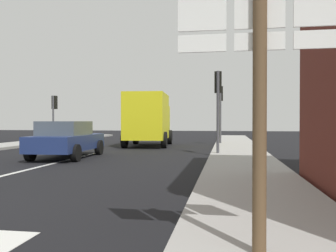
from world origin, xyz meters
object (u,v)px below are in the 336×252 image
at_px(traffic_light_far_right, 220,102).
at_px(delivery_truck, 148,118).
at_px(traffic_light_far_left, 54,108).
at_px(traffic_light_near_right, 218,93).
at_px(route_sign_post, 260,68).
at_px(sedan_far, 67,139).

bearing_deg(traffic_light_far_right, delivery_truck, -158.23).
bearing_deg(traffic_light_far_right, traffic_light_far_left, 178.03).
bearing_deg(traffic_light_near_right, traffic_light_far_left, 146.59).
bearing_deg(route_sign_post, traffic_light_far_left, 122.08).
xyz_separation_m(delivery_truck, traffic_light_far_right, (4.19, 1.67, 1.04)).
relative_size(route_sign_post, traffic_light_near_right, 0.89).
height_order(sedan_far, route_sign_post, route_sign_post).
distance_m(sedan_far, delivery_truck, 7.35).
xyz_separation_m(delivery_truck, route_sign_post, (4.85, -16.82, 0.35)).
height_order(route_sign_post, traffic_light_near_right, traffic_light_near_right).
height_order(delivery_truck, traffic_light_far_right, traffic_light_far_right).
relative_size(sedan_far, traffic_light_near_right, 1.19).
height_order(route_sign_post, traffic_light_far_left, traffic_light_far_left).
bearing_deg(delivery_truck, route_sign_post, -73.91).
bearing_deg(route_sign_post, traffic_light_near_right, 93.29).
distance_m(traffic_light_far_left, traffic_light_near_right, 13.39).
relative_size(route_sign_post, traffic_light_far_left, 1.00).
xyz_separation_m(delivery_truck, traffic_light_near_right, (4.19, -5.31, 1.00)).
distance_m(sedan_far, traffic_light_far_left, 10.63).
distance_m(route_sign_post, traffic_light_far_right, 18.52).
xyz_separation_m(route_sign_post, traffic_light_near_right, (-0.66, 11.51, 0.65)).
distance_m(delivery_truck, traffic_light_near_right, 6.84).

